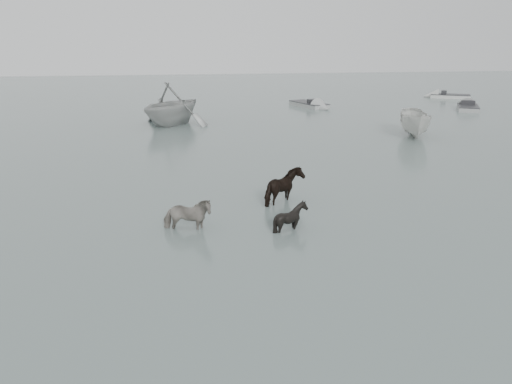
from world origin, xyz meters
TOP-DOWN VIEW (x-y plane):
  - ground at (0.00, 0.00)m, footprint 140.00×140.00m
  - pony_pinto at (-1.94, 0.09)m, footprint 1.74×1.02m
  - pony_dark at (1.80, 2.36)m, footprint 1.80×1.91m
  - pony_black at (1.40, -0.35)m, footprint 1.33×1.26m
  - rowboat_trail at (-2.49, 20.76)m, footprint 7.71×7.87m
  - boat_small at (12.63, 14.00)m, footprint 3.18×5.00m
  - skiff_port at (22.51, 24.36)m, footprint 3.68×5.08m
  - skiff_mid at (9.58, 28.56)m, footprint 3.46×6.05m
  - skiff_star at (25.48, 32.61)m, footprint 5.41×3.84m

SIDE VIEW (x-z plane):
  - ground at x=0.00m, z-range 0.00..0.00m
  - skiff_port at x=22.51m, z-range 0.00..0.75m
  - skiff_mid at x=9.58m, z-range 0.00..0.75m
  - skiff_star at x=25.48m, z-range 0.00..0.75m
  - pony_black at x=1.40m, z-range 0.00..1.19m
  - pony_pinto at x=-1.94m, z-range 0.00..1.38m
  - pony_dark at x=1.80m, z-range 0.00..1.53m
  - boat_small at x=12.63m, z-range 0.00..1.81m
  - rowboat_trail at x=-2.49m, z-range 0.00..3.15m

